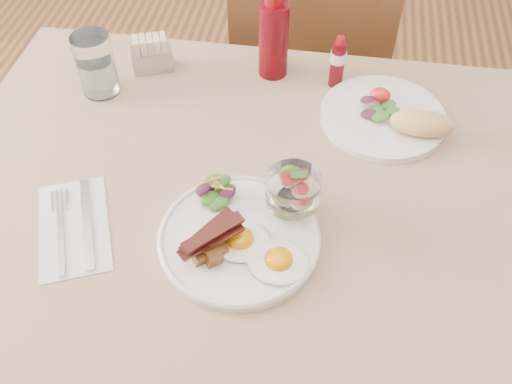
# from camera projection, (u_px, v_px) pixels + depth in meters

# --- Properties ---
(table) EXTENTS (1.33, 0.88, 0.75)m
(table) POSITION_uv_depth(u_px,v_px,m) (283.00, 218.00, 1.13)
(table) COLOR #55361A
(table) RESTS_ON ground
(chair_far) EXTENTS (0.42, 0.42, 0.93)m
(chair_far) POSITION_uv_depth(u_px,v_px,m) (309.00, 72.00, 1.67)
(chair_far) COLOR #55361A
(chair_far) RESTS_ON ground
(main_plate) EXTENTS (0.28, 0.28, 0.02)m
(main_plate) POSITION_uv_depth(u_px,v_px,m) (239.00, 239.00, 0.98)
(main_plate) COLOR white
(main_plate) RESTS_ON table
(fried_eggs) EXTENTS (0.19, 0.14, 0.03)m
(fried_eggs) POSITION_uv_depth(u_px,v_px,m) (259.00, 250.00, 0.95)
(fried_eggs) COLOR white
(fried_eggs) RESTS_ON main_plate
(bacon_potato_pile) EXTENTS (0.10, 0.10, 0.05)m
(bacon_potato_pile) POSITION_uv_depth(u_px,v_px,m) (210.00, 243.00, 0.93)
(bacon_potato_pile) COLOR brown
(bacon_potato_pile) RESTS_ON main_plate
(side_salad) EXTENTS (0.08, 0.07, 0.04)m
(side_salad) POSITION_uv_depth(u_px,v_px,m) (216.00, 192.00, 1.02)
(side_salad) COLOR #1B5115
(side_salad) RESTS_ON main_plate
(fruit_cup) EXTENTS (0.10, 0.10, 0.10)m
(fruit_cup) POSITION_uv_depth(u_px,v_px,m) (293.00, 190.00, 0.97)
(fruit_cup) COLOR white
(fruit_cup) RESTS_ON main_plate
(second_plate) EXTENTS (0.27, 0.26, 0.07)m
(second_plate) POSITION_uv_depth(u_px,v_px,m) (392.00, 117.00, 1.17)
(second_plate) COLOR white
(second_plate) RESTS_ON table
(ketchup_bottle) EXTENTS (0.07, 0.07, 0.19)m
(ketchup_bottle) POSITION_uv_depth(u_px,v_px,m) (274.00, 38.00, 1.23)
(ketchup_bottle) COLOR #4E040B
(ketchup_bottle) RESTS_ON table
(hot_sauce_bottle) EXTENTS (0.04, 0.04, 0.12)m
(hot_sauce_bottle) POSITION_uv_depth(u_px,v_px,m) (338.00, 62.00, 1.22)
(hot_sauce_bottle) COLOR #4E040B
(hot_sauce_bottle) RESTS_ON table
(sugar_caddy) EXTENTS (0.10, 0.08, 0.08)m
(sugar_caddy) POSITION_uv_depth(u_px,v_px,m) (152.00, 55.00, 1.28)
(sugar_caddy) COLOR #AEAEB2
(sugar_caddy) RESTS_ON table
(water_glass) EXTENTS (0.08, 0.08, 0.14)m
(water_glass) POSITION_uv_depth(u_px,v_px,m) (97.00, 68.00, 1.21)
(water_glass) COLOR white
(water_glass) RESTS_ON table
(napkin_cutlery) EXTENTS (0.20, 0.25, 0.01)m
(napkin_cutlery) POSITION_uv_depth(u_px,v_px,m) (75.00, 227.00, 1.00)
(napkin_cutlery) COLOR white
(napkin_cutlery) RESTS_ON table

